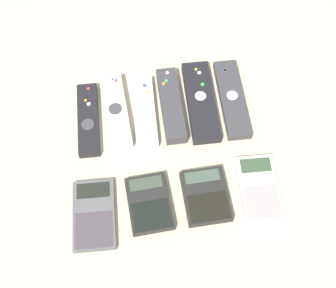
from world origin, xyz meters
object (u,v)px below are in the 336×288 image
(remote_1, at_px, (116,111))
(calculator_3, at_px, (259,188))
(remote_3, at_px, (171,105))
(calculator_1, at_px, (149,203))
(remote_2, at_px, (144,111))
(remote_0, at_px, (88,119))
(calculator_0, at_px, (94,215))
(calculator_2, at_px, (206,196))
(remote_4, at_px, (201,102))
(remote_5, at_px, (232,99))

(remote_1, height_order, calculator_3, remote_1)
(remote_3, distance_m, calculator_1, 0.23)
(remote_2, xyz_separation_m, calculator_1, (-0.02, -0.21, -0.00))
(remote_0, xyz_separation_m, calculator_0, (-0.00, -0.21, -0.00))
(remote_1, distance_m, calculator_0, 0.23)
(remote_1, bearing_deg, remote_0, -172.23)
(calculator_2, bearing_deg, remote_4, 81.76)
(remote_0, height_order, calculator_0, remote_0)
(remote_5, height_order, calculator_3, remote_5)
(calculator_1, height_order, calculator_2, calculator_2)
(remote_3, height_order, calculator_0, remote_3)
(remote_1, relative_size, remote_3, 0.99)
(remote_1, distance_m, calculator_2, 0.27)
(remote_5, distance_m, calculator_1, 0.30)
(remote_0, bearing_deg, calculator_0, -88.84)
(calculator_0, bearing_deg, remote_3, 53.50)
(remote_5, bearing_deg, calculator_3, -85.59)
(remote_4, bearing_deg, remote_2, -174.92)
(remote_0, bearing_deg, remote_1, 12.21)
(remote_2, relative_size, calculator_3, 1.22)
(calculator_1, distance_m, calculator_3, 0.22)
(remote_1, bearing_deg, remote_4, -2.99)
(calculator_0, xyz_separation_m, calculator_1, (0.11, 0.01, 0.00))
(remote_2, height_order, remote_3, remote_3)
(calculator_2, height_order, calculator_3, calculator_2)
(remote_5, height_order, calculator_2, remote_5)
(calculator_2, bearing_deg, calculator_1, 178.94)
(remote_0, distance_m, calculator_2, 0.30)
(calculator_0, relative_size, calculator_2, 1.28)
(remote_2, bearing_deg, calculator_2, -63.34)
(calculator_0, relative_size, calculator_1, 1.21)
(remote_5, relative_size, calculator_3, 1.39)
(remote_4, height_order, calculator_2, remote_4)
(remote_4, bearing_deg, remote_1, -178.51)
(remote_0, height_order, remote_2, remote_2)
(remote_1, distance_m, remote_2, 0.06)
(calculator_3, bearing_deg, remote_2, 137.31)
(remote_5, distance_m, calculator_0, 0.38)
(remote_3, xyz_separation_m, calculator_2, (0.04, -0.21, -0.00))
(calculator_0, bearing_deg, remote_0, 92.19)
(remote_1, xyz_separation_m, remote_2, (0.06, -0.01, -0.00))
(remote_2, distance_m, calculator_0, 0.25)
(remote_4, relative_size, calculator_3, 1.42)
(remote_1, relative_size, remote_5, 0.90)
(remote_4, relative_size, calculator_1, 1.70)
(remote_2, xyz_separation_m, calculator_0, (-0.12, -0.22, -0.00))
(remote_1, distance_m, calculator_3, 0.34)
(remote_0, xyz_separation_m, calculator_3, (0.32, -0.21, -0.00))
(remote_3, height_order, remote_5, remote_3)
(remote_4, relative_size, remote_5, 1.02)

